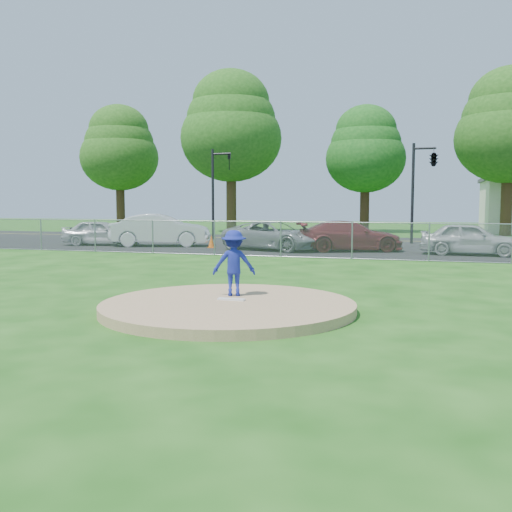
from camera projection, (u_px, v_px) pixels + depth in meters
The scene contains 19 objects.
ground at pixel (318, 263), 21.62m from camera, with size 120.00×120.00×0.00m, color #164910.
pitchers_mound at pixel (228, 306), 12.10m from camera, with size 5.40×5.40×0.20m, color #A4825A.
pitching_rubber at pixel (231, 299), 12.28m from camera, with size 0.60×0.15×0.04m, color white.
chain_link_fence at pixel (328, 240), 23.46m from camera, with size 40.00×0.06×1.50m, color gray.
parking_lot at pixel (344, 250), 27.81m from camera, with size 50.00×8.00×0.01m, color black.
street at pixel (362, 240), 34.94m from camera, with size 60.00×7.00×0.01m, color black.
tree_far_left at pixel (119, 148), 49.32m from camera, with size 6.72×6.72×10.74m.
tree_left at pixel (231, 126), 44.07m from camera, with size 7.84×7.84×12.53m.
tree_center at pixel (366, 149), 44.14m from camera, with size 6.16×6.16×9.84m.
tree_right at pixel (510, 125), 39.19m from camera, with size 7.28×7.28×11.63m.
traffic_signal_left at pixel (216, 186), 35.30m from camera, with size 1.28×0.20×5.60m.
traffic_signal_center at pixel (432, 161), 31.44m from camera, with size 1.42×2.48×5.60m.
pitcher at pixel (234, 263), 12.85m from camera, with size 0.96×0.55×1.48m, color navy.
traffic_cone at pixel (211, 241), 29.07m from camera, with size 0.34×0.34×0.66m, color orange.
parked_car_silver at pixel (101, 232), 30.89m from camera, with size 1.62×4.02×1.37m, color silver.
parked_car_white at pixel (161, 230), 30.14m from camera, with size 1.80×5.17×1.70m, color silver.
parked_car_gray at pixel (273, 236), 27.62m from camera, with size 2.32×5.03×1.40m, color gray.
parked_car_darkred at pixel (350, 236), 26.98m from camera, with size 2.01×4.95×1.44m, color maroon.
parked_car_pearl at pixel (470, 239), 25.02m from camera, with size 1.70×4.23×1.44m, color #B3B6B8.
Camera 1 is at (4.10, -11.24, 2.30)m, focal length 40.00 mm.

